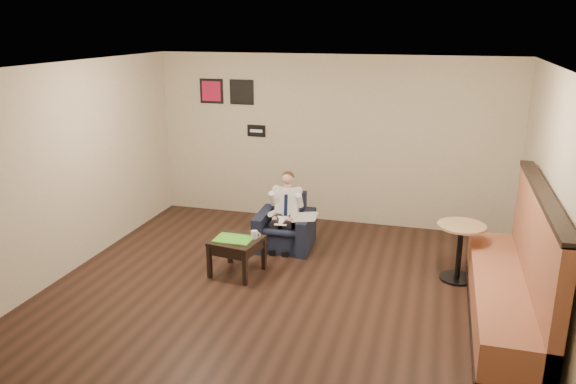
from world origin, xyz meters
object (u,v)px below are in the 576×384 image
(seated_man, at_px, (283,215))
(cafe_table, at_px, (459,252))
(coffee_mug, at_px, (254,235))
(banquette, at_px, (508,259))
(armchair, at_px, (285,222))
(side_table, at_px, (237,256))
(smartphone, at_px, (247,235))
(green_folder, at_px, (234,239))

(seated_man, bearing_deg, cafe_table, -10.59)
(coffee_mug, xyz_separation_m, banquette, (3.15, -0.46, 0.21))
(armchair, xyz_separation_m, side_table, (-0.36, -1.08, -0.15))
(smartphone, distance_m, cafe_table, 2.84)
(green_folder, distance_m, banquette, 3.43)
(side_table, height_order, smartphone, smartphone)
(smartphone, xyz_separation_m, cafe_table, (2.80, 0.44, -0.11))
(armchair, distance_m, smartphone, 0.96)
(banquette, bearing_deg, cafe_table, 116.36)
(seated_man, xyz_separation_m, banquette, (2.99, -1.34, 0.22))
(banquette, bearing_deg, armchair, 154.33)
(coffee_mug, bearing_deg, banquette, -8.40)
(side_table, height_order, green_folder, green_folder)
(side_table, relative_size, banquette, 0.20)
(banquette, bearing_deg, smartphone, 170.82)
(armchair, relative_size, banquette, 0.27)
(side_table, bearing_deg, smartphone, 63.68)
(armchair, distance_m, coffee_mug, 1.00)
(armchair, height_order, seated_man, seated_man)
(seated_man, xyz_separation_m, side_table, (-0.37, -0.97, -0.29))
(armchair, xyz_separation_m, green_folder, (-0.40, -1.09, 0.11))
(green_folder, bearing_deg, side_table, 24.72)
(side_table, height_order, banquette, banquette)
(seated_man, bearing_deg, side_table, -112.96)
(smartphone, distance_m, banquette, 3.33)
(armchair, bearing_deg, coffee_mug, -100.82)
(armchair, height_order, green_folder, armchair)
(seated_man, height_order, cafe_table, seated_man)
(coffee_mug, distance_m, cafe_table, 2.72)
(armchair, distance_m, side_table, 1.15)
(side_table, relative_size, green_folder, 1.22)
(green_folder, xyz_separation_m, smartphone, (0.12, 0.18, -0.00))
(side_table, xyz_separation_m, coffee_mug, (0.22, 0.10, 0.30))
(coffee_mug, bearing_deg, smartphone, 153.93)
(coffee_mug, height_order, cafe_table, cafe_table)
(smartphone, bearing_deg, armchair, 91.76)
(cafe_table, bearing_deg, banquette, -63.64)
(armchair, xyz_separation_m, seated_man, (0.00, -0.10, 0.15))
(seated_man, distance_m, cafe_table, 2.55)
(seated_man, height_order, banquette, banquette)
(side_table, height_order, cafe_table, cafe_table)
(armchair, relative_size, side_table, 1.35)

